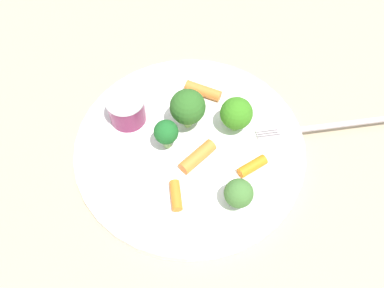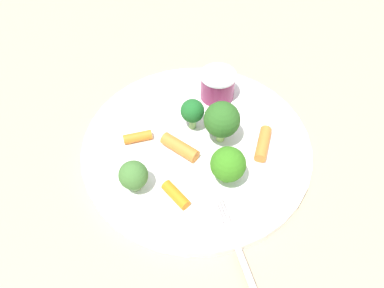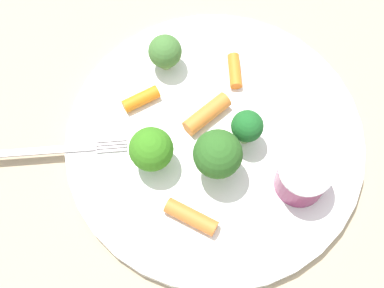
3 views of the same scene
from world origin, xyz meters
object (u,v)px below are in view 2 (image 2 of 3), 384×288
(plate, at_px, (197,146))
(carrot_stick_0, at_px, (180,147))
(sauce_cup, at_px, (218,85))
(carrot_stick_1, at_px, (176,195))
(broccoli_floret_2, at_px, (222,120))
(broccoli_floret_0, at_px, (133,176))
(broccoli_floret_1, at_px, (192,112))
(carrot_stick_3, at_px, (263,141))
(broccoli_floret_3, at_px, (228,165))
(fork, at_px, (247,273))
(carrot_stick_2, at_px, (137,139))

(plate, relative_size, carrot_stick_0, 5.79)
(sauce_cup, relative_size, carrot_stick_1, 1.32)
(broccoli_floret_2, distance_m, carrot_stick_1, 0.10)
(broccoli_floret_0, bearing_deg, broccoli_floret_1, 58.92)
(broccoli_floret_2, distance_m, carrot_stick_0, 0.06)
(plate, xyz_separation_m, broccoli_floret_0, (-0.06, -0.07, 0.03))
(broccoli_floret_1, height_order, carrot_stick_3, broccoli_floret_1)
(broccoli_floret_0, xyz_separation_m, broccoli_floret_3, (0.10, 0.02, 0.00))
(broccoli_floret_2, height_order, fork, broccoli_floret_2)
(broccoli_floret_0, distance_m, carrot_stick_2, 0.07)
(carrot_stick_0, height_order, fork, carrot_stick_0)
(carrot_stick_0, bearing_deg, plate, 35.07)
(carrot_stick_3, bearing_deg, sauce_cup, 125.82)
(broccoli_floret_3, distance_m, carrot_stick_2, 0.12)
(broccoli_floret_0, bearing_deg, carrot_stick_3, 26.32)
(broccoli_floret_0, xyz_separation_m, fork, (0.12, -0.09, -0.02))
(carrot_stick_2, bearing_deg, plate, 2.88)
(sauce_cup, bearing_deg, broccoli_floret_2, -85.04)
(broccoli_floret_1, relative_size, carrot_stick_1, 1.23)
(sauce_cup, bearing_deg, broccoli_floret_0, -119.49)
(plate, bearing_deg, carrot_stick_0, -144.93)
(carrot_stick_0, bearing_deg, broccoli_floret_1, 73.20)
(plate, height_order, broccoli_floret_3, broccoli_floret_3)
(broccoli_floret_0, xyz_separation_m, broccoli_floret_2, (0.09, 0.08, 0.01))
(plate, height_order, carrot_stick_3, carrot_stick_3)
(sauce_cup, relative_size, broccoli_floret_2, 0.82)
(carrot_stick_3, bearing_deg, carrot_stick_0, -170.24)
(plate, distance_m, carrot_stick_2, 0.07)
(carrot_stick_1, bearing_deg, plate, 77.40)
(broccoli_floret_1, bearing_deg, carrot_stick_1, -95.66)
(sauce_cup, bearing_deg, carrot_stick_2, -137.06)
(sauce_cup, height_order, broccoli_floret_0, broccoli_floret_0)
(sauce_cup, xyz_separation_m, broccoli_floret_0, (-0.09, -0.15, 0.00))
(sauce_cup, distance_m, broccoli_floret_2, 0.08)
(broccoli_floret_0, bearing_deg, broccoli_floret_2, 39.58)
(broccoli_floret_1, bearing_deg, fork, -70.02)
(plate, bearing_deg, carrot_stick_1, -102.60)
(broccoli_floret_1, height_order, carrot_stick_0, broccoli_floret_1)
(broccoli_floret_3, bearing_deg, fork, -78.39)
(sauce_cup, xyz_separation_m, fork, (0.04, -0.24, -0.02))
(sauce_cup, distance_m, carrot_stick_1, 0.17)
(broccoli_floret_1, bearing_deg, carrot_stick_3, -14.68)
(broccoli_floret_3, relative_size, fork, 0.29)
(broccoli_floret_2, bearing_deg, carrot_stick_2, -172.97)
(carrot_stick_3, bearing_deg, plate, -177.40)
(broccoli_floret_3, xyz_separation_m, carrot_stick_3, (0.04, 0.05, -0.02))
(plate, relative_size, broccoli_floret_2, 4.85)
(carrot_stick_1, relative_size, carrot_stick_3, 0.75)
(carrot_stick_1, relative_size, fork, 0.21)
(carrot_stick_0, bearing_deg, carrot_stick_1, -88.50)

